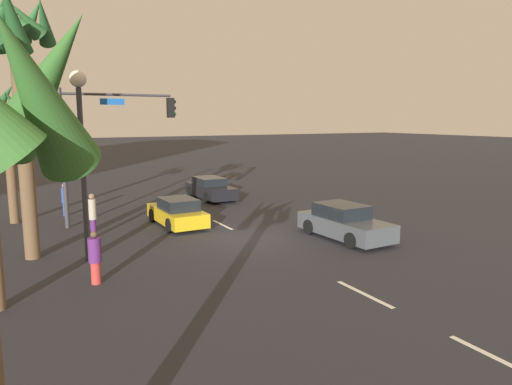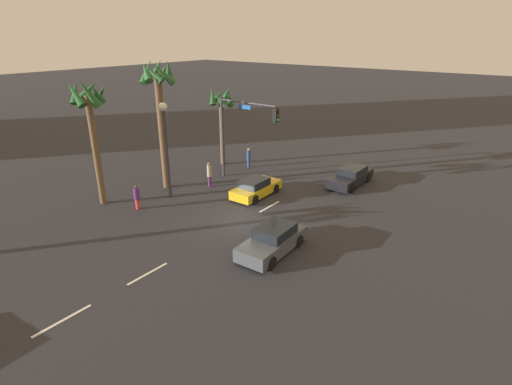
% 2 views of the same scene
% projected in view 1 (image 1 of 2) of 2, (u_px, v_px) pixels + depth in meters
% --- Properties ---
extents(ground_plane, '(220.00, 220.00, 0.00)m').
position_uv_depth(ground_plane, '(249.00, 238.00, 19.70)').
color(ground_plane, '#28282D').
extents(lane_stripe_1, '(2.46, 0.14, 0.01)m').
position_uv_depth(lane_stripe_1, '(501.00, 360.00, 9.74)').
color(lane_stripe_1, silver).
rests_on(lane_stripe_1, ground_plane).
extents(lane_stripe_2, '(2.32, 0.14, 0.01)m').
position_uv_depth(lane_stripe_2, '(364.00, 294.00, 13.42)').
color(lane_stripe_2, silver).
rests_on(lane_stripe_2, ground_plane).
extents(lane_stripe_3, '(2.17, 0.14, 0.01)m').
position_uv_depth(lane_stripe_3, '(222.00, 225.00, 22.13)').
color(lane_stripe_3, silver).
rests_on(lane_stripe_3, ground_plane).
extents(car_0, '(4.62, 1.88, 1.31)m').
position_uv_depth(car_0, '(210.00, 189.00, 29.40)').
color(car_0, black).
rests_on(car_0, ground_plane).
extents(car_2, '(4.08, 1.85, 1.30)m').
position_uv_depth(car_2, '(177.00, 213.00, 21.99)').
color(car_2, gold).
rests_on(car_2, ground_plane).
extents(car_3, '(4.40, 2.04, 1.41)m').
position_uv_depth(car_3, '(344.00, 223.00, 19.61)').
color(car_3, '#474C51').
rests_on(car_3, ground_plane).
extents(traffic_signal, '(0.36, 5.39, 6.29)m').
position_uv_depth(traffic_signal, '(104.00, 133.00, 21.66)').
color(traffic_signal, '#38383D').
rests_on(traffic_signal, ground_plane).
extents(streetlamp, '(0.56, 0.56, 6.55)m').
position_uv_depth(streetlamp, '(81.00, 131.00, 15.93)').
color(streetlamp, '#2D2D33').
rests_on(streetlamp, ground_plane).
extents(pedestrian_0, '(0.40, 0.40, 1.88)m').
position_uv_depth(pedestrian_0, '(93.00, 214.00, 19.60)').
color(pedestrian_0, '#59266B').
rests_on(pedestrian_0, ground_plane).
extents(pedestrian_1, '(0.43, 0.43, 1.67)m').
position_uv_depth(pedestrian_1, '(65.00, 199.00, 24.04)').
color(pedestrian_1, '#2D478C').
rests_on(pedestrian_1, ground_plane).
extents(pedestrian_2, '(0.55, 0.55, 1.63)m').
position_uv_depth(pedestrian_2, '(95.00, 257.00, 14.14)').
color(pedestrian_2, '#BF3833').
rests_on(pedestrian_2, ground_plane).
extents(palm_tree_0, '(2.44, 2.58, 9.14)m').
position_uv_depth(palm_tree_0, '(19.00, 70.00, 15.83)').
color(palm_tree_0, brown).
rests_on(palm_tree_0, ground_plane).
extents(palm_tree_1, '(2.20, 2.34, 6.72)m').
position_uv_depth(palm_tree_1, '(6.00, 121.00, 21.82)').
color(palm_tree_1, brown).
rests_on(palm_tree_1, ground_plane).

